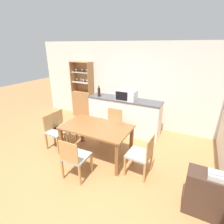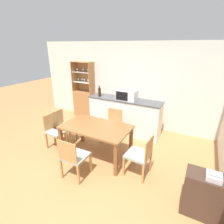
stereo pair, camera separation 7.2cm
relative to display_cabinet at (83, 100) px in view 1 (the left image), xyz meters
The scene contains 14 objects.
ground_plane 3.04m from the display_cabinet, 54.93° to the right, with size 18.00×18.00×0.00m, color #B27A47.
wall_back 1.85m from the display_cabinet, ahead, with size 6.80×0.06×2.55m.
kitchen_counter 1.85m from the display_cabinet, 15.42° to the right, with size 2.12×0.54×1.02m.
display_cabinet is the anchor object (origin of this frame).
dining_table 2.58m from the display_cabinet, 48.02° to the right, with size 1.51×0.89×0.76m.
dining_chair_side_right_near 3.49m from the display_cabinet, 36.07° to the right, with size 0.47×0.47×0.86m.
dining_chair_side_left_far 1.90m from the display_cabinet, 70.53° to the right, with size 0.47×0.47×0.86m.
dining_chair_side_left_near 2.15m from the display_cabinet, 72.87° to the right, with size 0.47×0.47×0.86m.
dining_chair_head_near 3.20m from the display_cabinet, 57.41° to the right, with size 0.45×0.45×0.86m.
dining_chair_head_far 2.07m from the display_cabinet, 33.33° to the right, with size 0.45×0.45×0.86m.
microwave 2.01m from the display_cabinet, 15.82° to the right, with size 0.54×0.36×0.27m.
wine_bottle 1.29m from the display_cabinet, 29.98° to the right, with size 0.08×0.08×0.31m.
side_cabinet 4.66m from the display_cabinet, 31.59° to the right, with size 0.60×0.34×0.71m.
telephone 4.72m from the display_cabinet, 31.69° to the right, with size 0.20×0.19×0.11m.
Camera 1 is at (1.89, -2.42, 2.45)m, focal length 28.00 mm.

